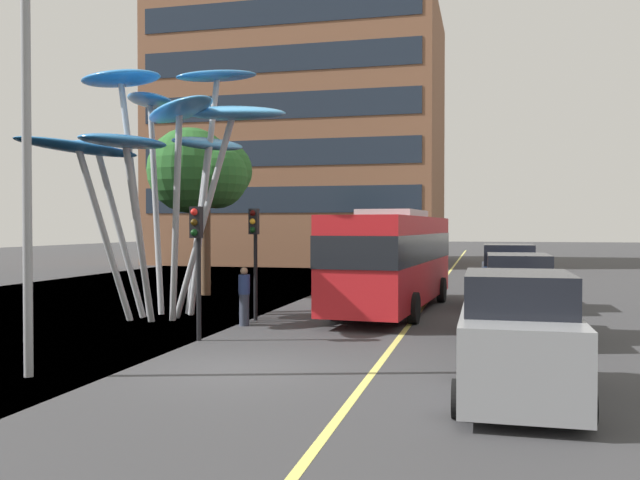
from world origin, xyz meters
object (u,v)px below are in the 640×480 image
object	(u,v)px
car_parked_near	(518,340)
car_parked_mid	(518,299)
car_parked_far	(508,278)
red_bus	(393,256)
leaf_sculpture	(164,129)
street_lamp	(40,113)
pedestrian	(244,296)
traffic_light_kerb_far	(254,239)
traffic_light_kerb_near	(197,244)

from	to	relation	value
car_parked_near	car_parked_mid	distance (m)	6.77
car_parked_far	red_bus	bearing A→B (deg)	-155.74
leaf_sculpture	street_lamp	xyz separation A→B (m)	(1.58, -8.35, -0.91)
car_parked_far	pedestrian	size ratio (longest dim) A/B	2.46
leaf_sculpture	traffic_light_kerb_far	bearing A→B (deg)	3.17
leaf_sculpture	street_lamp	bearing A→B (deg)	-79.27
traffic_light_kerb_far	car_parked_far	distance (m)	9.49
traffic_light_kerb_near	pedestrian	xyz separation A→B (m)	(0.23, 2.84, -1.63)
leaf_sculpture	car_parked_mid	size ratio (longest dim) A/B	1.86
street_lamp	traffic_light_kerb_near	bearing A→B (deg)	75.05
leaf_sculpture	traffic_light_kerb_near	size ratio (longest dim) A/B	2.45
traffic_light_kerb_near	street_lamp	world-z (taller)	street_lamp
street_lamp	pedestrian	bearing A→B (deg)	78.91
car_parked_mid	street_lamp	bearing A→B (deg)	-142.18
car_parked_mid	traffic_light_kerb_far	bearing A→B (deg)	170.22
traffic_light_kerb_near	car_parked_mid	distance (m)	8.54
leaf_sculpture	pedestrian	bearing A→B (deg)	-17.08
traffic_light_kerb_near	street_lamp	distance (m)	5.41
traffic_light_kerb_far	car_parked_far	bearing A→B (deg)	33.71
traffic_light_kerb_near	pedestrian	size ratio (longest dim) A/B	1.99
leaf_sculpture	street_lamp	world-z (taller)	leaf_sculpture
car_parked_mid	street_lamp	xyz separation A→B (m)	(-9.23, -7.16, 4.11)
car_parked_near	street_lamp	xyz separation A→B (m)	(-8.91, -0.40, 4.11)
traffic_light_kerb_far	car_parked_mid	distance (m)	8.09
car_parked_near	pedestrian	xyz separation A→B (m)	(-7.45, 7.01, -0.15)
car_parked_far	pedestrian	xyz separation A→B (m)	(-7.74, -6.30, -0.21)
traffic_light_kerb_far	car_parked_far	size ratio (longest dim) A/B	0.82
leaf_sculpture	car_parked_near	distance (m)	14.09
leaf_sculpture	car_parked_far	distance (m)	13.03
traffic_light_kerb_near	car_parked_mid	world-z (taller)	traffic_light_kerb_near
red_bus	pedestrian	world-z (taller)	red_bus
traffic_light_kerb_near	car_parked_mid	size ratio (longest dim) A/B	0.76
car_parked_mid	car_parked_far	bearing A→B (deg)	90.25
red_bus	street_lamp	size ratio (longest dim) A/B	1.31
red_bus	traffic_light_kerb_near	bearing A→B (deg)	-118.80
car_parked_near	leaf_sculpture	bearing A→B (deg)	142.86
street_lamp	traffic_light_kerb_far	bearing A→B (deg)	80.70
car_parked_mid	car_parked_far	world-z (taller)	car_parked_far
red_bus	pedestrian	size ratio (longest dim) A/B	6.19
red_bus	car_parked_mid	xyz separation A→B (m)	(3.95, -4.79, -0.89)
red_bus	leaf_sculpture	world-z (taller)	leaf_sculpture
car_parked_near	traffic_light_kerb_far	bearing A→B (deg)	132.81
traffic_light_kerb_near	car_parked_near	world-z (taller)	traffic_light_kerb_near
car_parked_mid	pedestrian	xyz separation A→B (m)	(-7.77, 0.25, -0.16)
traffic_light_kerb_far	car_parked_near	world-z (taller)	traffic_light_kerb_far
car_parked_mid	red_bus	bearing A→B (deg)	129.48
red_bus	street_lamp	distance (m)	13.46
street_lamp	car_parked_near	bearing A→B (deg)	2.57
car_parked_far	car_parked_near	bearing A→B (deg)	-91.24
leaf_sculpture	traffic_light_kerb_near	world-z (taller)	leaf_sculpture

